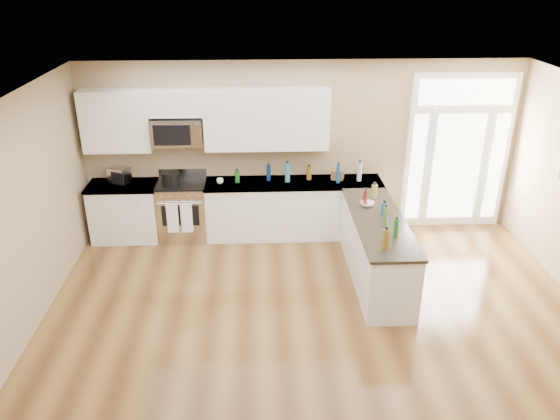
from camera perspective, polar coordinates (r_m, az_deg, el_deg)
The scene contains 18 objects.
ground at distance 6.10m, azimuth 5.25°, elevation -18.39°, with size 8.00×8.00×0.00m, color #543417.
room_shell at distance 5.10m, azimuth 5.98°, elevation -4.17°, with size 8.00×8.00×8.00m.
back_cabinet_left at distance 9.17m, azimuth -15.80°, elevation -0.31°, with size 1.10×0.66×0.94m.
back_cabinet_right at distance 8.94m, azimuth 1.38°, elevation -0.01°, with size 2.85×0.66×0.94m.
peninsula_cabinet at distance 7.80m, azimuth 10.05°, elevation -4.30°, with size 0.69×2.32×0.94m.
upper_cabinet_left at distance 8.82m, azimuth -16.77°, elevation 8.89°, with size 1.04×0.33×0.95m, color white.
upper_cabinet_right at distance 8.55m, azimuth -1.40°, elevation 9.45°, with size 1.94×0.33×0.95m, color white.
upper_cabinet_short at distance 8.57m, azimuth -10.85°, elevation 10.96°, with size 0.82×0.33×0.40m, color white.
microwave at distance 8.65m, azimuth -10.66°, elevation 8.07°, with size 0.78×0.41×0.42m.
entry_door at distance 9.43m, azimuth 18.04°, elevation 5.74°, with size 1.70×0.10×2.60m.
kitchen_range at distance 8.98m, azimuth -10.10°, elevation 0.03°, with size 0.77×0.69×1.08m.
stockpot at distance 8.73m, azimuth -11.33°, elevation 3.32°, with size 0.28×0.28×0.22m, color black.
toaster_oven at distance 9.01m, azimuth -16.43°, elevation 3.50°, with size 0.30×0.23×0.25m, color silver.
cardboard_box at distance 8.86m, azimuth 6.02°, elevation 3.69°, with size 0.19×0.14×0.15m, color brown.
bowl_left at distance 9.06m, azimuth -16.42°, elevation 2.94°, with size 0.21×0.21×0.05m, color white.
bowl_peninsula at distance 7.94m, azimuth 9.13°, elevation 0.62°, with size 0.20×0.20×0.06m, color white.
cup_counter at distance 8.70m, azimuth -6.29°, elevation 3.02°, with size 0.11×0.11×0.08m, color white.
counter_bottles at distance 8.09m, azimuth 5.95°, elevation 2.02°, with size 2.14×2.46×0.31m.
Camera 1 is at (-0.72, -4.42, 4.15)m, focal length 35.00 mm.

